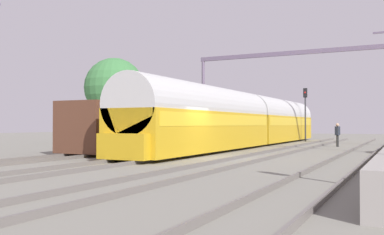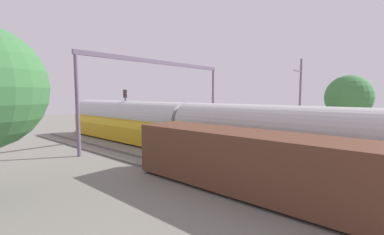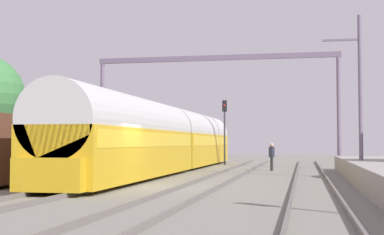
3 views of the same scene
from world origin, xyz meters
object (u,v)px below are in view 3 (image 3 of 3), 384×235
railway_signal_far (225,123)px  freight_car (44,148)px  catenary_gantry (215,83)px  passenger_train (169,139)px  person_crossing (272,154)px

railway_signal_far → freight_car: bearing=-107.8°
freight_car → catenary_gantry: 15.36m
passenger_train → person_crossing: passenger_train is taller
catenary_gantry → person_crossing: bearing=-39.0°
freight_car → railway_signal_far: 20.21m
passenger_train → freight_car: (-4.22, -8.13, -0.50)m
passenger_train → railway_signal_far: railway_signal_far is taller
railway_signal_far → passenger_train: bearing=-99.9°
person_crossing → freight_car: bearing=151.3°
passenger_train → railway_signal_far: (1.92, 11.04, 1.31)m
freight_car → railway_signal_far: railway_signal_far is taller
catenary_gantry → freight_car: bearing=-115.5°
freight_car → railway_signal_far: bearing=72.2°
railway_signal_far → catenary_gantry: 6.48m
person_crossing → railway_signal_far: (-4.24, 9.19, 2.26)m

